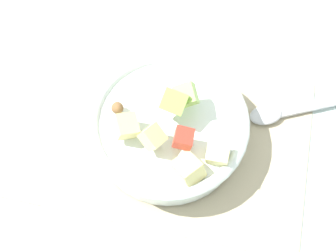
% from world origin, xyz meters
% --- Properties ---
extents(ground_plane, '(2.40, 2.40, 0.00)m').
position_xyz_m(ground_plane, '(0.00, 0.00, 0.00)').
color(ground_plane, silver).
extents(placemat, '(0.49, 0.31, 0.01)m').
position_xyz_m(placemat, '(0.00, 0.00, 0.00)').
color(placemat, tan).
rests_on(placemat, ground_plane).
extents(salad_bowl, '(0.25, 0.25, 0.12)m').
position_xyz_m(salad_bowl, '(0.01, -0.00, 0.05)').
color(salad_bowl, white).
rests_on(salad_bowl, placemat).
extents(serving_spoon, '(0.22, 0.13, 0.01)m').
position_xyz_m(serving_spoon, '(0.21, 0.09, 0.01)').
color(serving_spoon, '#B7B7BC').
rests_on(serving_spoon, placemat).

